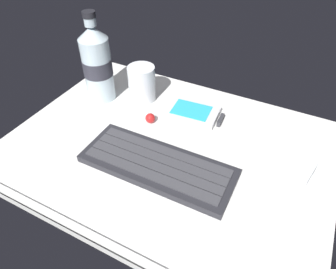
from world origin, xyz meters
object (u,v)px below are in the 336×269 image
water_bottle (97,64)px  charger_block (292,168)px  trackball_mouse (150,118)px  juice_cup (142,85)px  keyboard (157,165)px  handheld_device (194,113)px

water_bottle → charger_block: size_ratio=2.97×
charger_block → trackball_mouse: bearing=178.2°
water_bottle → trackball_mouse: water_bottle is taller
juice_cup → water_bottle: size_ratio=0.41×
keyboard → trackball_mouse: bearing=125.4°
juice_cup → charger_block: (36.76, -8.12, -2.71)cm
water_bottle → trackball_mouse: (15.43, -3.21, -7.91)cm
water_bottle → juice_cup: bearing=23.3°
water_bottle → charger_block: water_bottle is taller
keyboard → juice_cup: (-14.32, 18.51, 3.10)cm
juice_cup → water_bottle: (-9.17, -3.95, 5.10)cm
handheld_device → charger_block: (22.84, -7.47, 0.47)cm
juice_cup → trackball_mouse: 9.92cm
water_bottle → trackball_mouse: 17.63cm
charger_block → trackball_mouse: size_ratio=3.18×
handheld_device → charger_block: bearing=-18.1°
juice_cup → charger_block: juice_cup is taller
trackball_mouse → handheld_device: bearing=40.4°
charger_block → trackball_mouse: (-30.50, 0.96, -0.10)cm
keyboard → charger_block: charger_block is taller
charger_block → keyboard: bearing=-155.2°
juice_cup → trackball_mouse: size_ratio=3.86×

